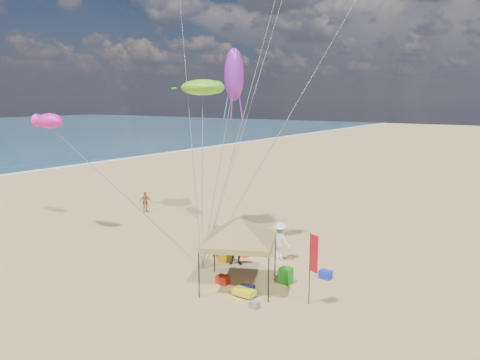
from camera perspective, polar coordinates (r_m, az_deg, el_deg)
The scene contains 18 objects.
ground at distance 21.91m, azimuth -4.53°, elevation -11.50°, with size 280.00×280.00×0.00m, color tan.
canopy_tent at distance 19.59m, azimuth -0.10°, elevation -5.01°, with size 5.21×5.21×3.54m.
feather_flag at distance 18.24m, azimuth 8.99°, elevation -9.46°, with size 0.43×0.19×2.96m.
cooler_red at distance 20.72m, azimuth -2.14°, elevation -12.21°, with size 0.54×0.38×0.38m, color red.
cooler_blue at distance 21.61m, azimuth 10.53°, elevation -11.41°, with size 0.54×0.38×0.38m, color #1730BB.
bag_navy at distance 19.86m, azimuth 0.96°, elevation -13.25°, with size 0.36×0.36×0.60m, color #0E143F.
bag_orange at distance 24.02m, azimuth 0.77°, elevation -9.05°, with size 0.36×0.36×0.60m, color orange.
chair_green at distance 20.82m, azimuth 5.68°, elevation -11.67°, with size 0.50×0.50×0.70m, color #188418.
chair_yellow at distance 23.35m, azimuth -1.86°, elevation -9.18°, with size 0.50×0.50×0.70m, color yellow.
crate_grey at distance 18.55m, azimuth 1.79°, elevation -15.14°, with size 0.34×0.30×0.28m, color gray.
beach_cart at distance 19.47m, azimuth 0.51°, elevation -13.68°, with size 0.90×0.50×0.24m, color yellow.
person_near_a at distance 23.86m, azimuth -3.00°, elevation -7.38°, with size 0.65×0.43×1.80m, color tan.
person_near_b at distance 22.72m, azimuth -0.33°, elevation -8.39°, with size 0.83×0.64×1.70m, color #333D46.
person_near_c at distance 23.47m, azimuth 5.03°, elevation -7.55°, with size 1.24×0.71×1.92m, color white.
person_far_a at distance 33.68m, azimuth -11.66°, elevation -2.67°, with size 0.88×0.37×1.50m, color #B96F47.
turtle_kite at distance 28.06m, azimuth -4.64°, elevation 11.35°, with size 2.82×2.26×0.94m, color #64D121.
fish_kite at distance 29.42m, azimuth -22.45°, elevation 6.77°, with size 2.03×1.02×0.90m, color #E11DA8.
squid_kite at distance 24.78m, azimuth -0.74°, elevation 12.89°, with size 1.05×1.05×2.73m, color purple.
Camera 1 is at (12.88, -15.80, 8.02)m, focal length 34.51 mm.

